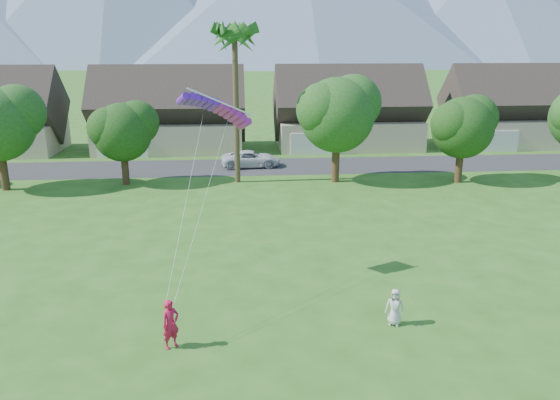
{
  "coord_description": "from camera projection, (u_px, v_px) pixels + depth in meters",
  "views": [
    {
      "loc": [
        -2.01,
        -15.07,
        11.16
      ],
      "look_at": [
        0.0,
        10.0,
        3.8
      ],
      "focal_mm": 35.0,
      "sensor_mm": 36.0,
      "label": 1
    }
  ],
  "objects": [
    {
      "name": "fan_palm",
      "position": [
        234.0,
        32.0,
        41.5
      ],
      "size": [
        3.0,
        3.0,
        13.8
      ],
      "color": "#4C3D26",
      "rests_on": "ground"
    },
    {
      "name": "houses_row",
      "position": [
        260.0,
        116.0,
        57.9
      ],
      "size": [
        72.75,
        8.19,
        8.86
      ],
      "color": "beige",
      "rests_on": "ground"
    },
    {
      "name": "street",
      "position": [
        259.0,
        167.0,
        50.23
      ],
      "size": [
        90.0,
        7.0,
        0.01
      ],
      "primitive_type": "cube",
      "color": "#2D2D30",
      "rests_on": "ground"
    },
    {
      "name": "ground",
      "position": [
        305.0,
        398.0,
        17.7
      ],
      "size": [
        500.0,
        500.0,
        0.0
      ],
      "primitive_type": "plane",
      "color": "#2D6019",
      "rests_on": "ground"
    },
    {
      "name": "tree_row",
      "position": [
        247.0,
        123.0,
        42.95
      ],
      "size": [
        62.27,
        6.67,
        8.45
      ],
      "color": "#47301C",
      "rests_on": "ground"
    },
    {
      "name": "mountain_ridge",
      "position": [
        260.0,
        1.0,
        259.05
      ],
      "size": [
        540.0,
        240.0,
        70.0
      ],
      "color": "slate",
      "rests_on": "ground"
    },
    {
      "name": "parked_car",
      "position": [
        251.0,
        159.0,
        49.96
      ],
      "size": [
        5.54,
        2.86,
        1.49
      ],
      "primitive_type": "imported",
      "rotation": [
        0.0,
        0.0,
        1.64
      ],
      "color": "silver",
      "rests_on": "ground"
    },
    {
      "name": "parafoil_kite",
      "position": [
        216.0,
        106.0,
        24.75
      ],
      "size": [
        3.51,
        1.38,
        0.5
      ],
      "rotation": [
        0.0,
        0.0,
        0.25
      ],
      "color": "#681AC6",
      "rests_on": "ground"
    },
    {
      "name": "kite_flyer",
      "position": [
        171.0,
        324.0,
        20.4
      ],
      "size": [
        0.84,
        0.8,
        1.94
      ],
      "primitive_type": "imported",
      "rotation": [
        0.0,
        0.0,
        0.66
      ],
      "color": "#C4163D",
      "rests_on": "ground"
    },
    {
      "name": "watcher",
      "position": [
        395.0,
        307.0,
        22.11
      ],
      "size": [
        0.89,
        0.74,
        1.55
      ],
      "primitive_type": "imported",
      "rotation": [
        0.0,
        0.0,
        -0.37
      ],
      "color": "silver",
      "rests_on": "ground"
    }
  ]
}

